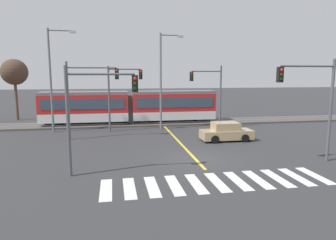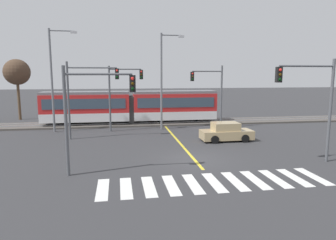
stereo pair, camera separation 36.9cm
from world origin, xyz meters
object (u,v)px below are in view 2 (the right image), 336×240
(light_rail_tram, at_px, (131,106))
(traffic_light_near_right, at_px, (313,95))
(bare_tree_far_west, at_px, (17,73))
(traffic_light_far_right, at_px, (211,88))
(traffic_light_near_left, at_px, (90,104))
(street_lamp_centre, at_px, (163,76))
(traffic_light_far_left, at_px, (121,88))
(traffic_light_mid_left, at_px, (85,88))
(street_lamp_west, at_px, (54,74))
(sedan_crossing, at_px, (226,132))

(light_rail_tram, height_order, traffic_light_near_right, traffic_light_near_right)
(bare_tree_far_west, bearing_deg, traffic_light_near_right, -42.85)
(traffic_light_near_right, relative_size, traffic_light_far_right, 1.01)
(traffic_light_near_right, relative_size, traffic_light_near_left, 1.08)
(light_rail_tram, relative_size, street_lamp_centre, 1.99)
(traffic_light_far_left, relative_size, traffic_light_mid_left, 0.96)
(traffic_light_near_right, distance_m, street_lamp_west, 21.70)
(sedan_crossing, bearing_deg, traffic_light_mid_left, 167.13)
(traffic_light_near_right, xyz_separation_m, traffic_light_mid_left, (-14.24, 9.26, 0.09))
(sedan_crossing, xyz_separation_m, traffic_light_near_left, (-10.05, -6.89, 3.16))
(sedan_crossing, bearing_deg, traffic_light_near_left, -145.57)
(sedan_crossing, relative_size, traffic_light_far_left, 0.68)
(light_rail_tram, height_order, traffic_light_near_left, traffic_light_near_left)
(sedan_crossing, xyz_separation_m, bare_tree_far_west, (-20.50, 15.05, 4.92))
(traffic_light_near_left, relative_size, street_lamp_centre, 0.63)
(light_rail_tram, distance_m, street_lamp_west, 8.51)
(light_rail_tram, bearing_deg, traffic_light_mid_left, -119.93)
(light_rail_tram, distance_m, traffic_light_far_left, 4.41)
(traffic_light_near_right, xyz_separation_m, traffic_light_far_right, (-2.50, 12.32, -0.12))
(traffic_light_far_left, height_order, traffic_light_near_left, traffic_light_far_left)
(street_lamp_centre, xyz_separation_m, bare_tree_far_west, (-16.17, 9.06, 0.37))
(light_rail_tram, bearing_deg, sedan_crossing, -52.10)
(traffic_light_mid_left, bearing_deg, light_rail_tram, 60.07)
(street_lamp_west, bearing_deg, traffic_light_near_right, -36.53)
(light_rail_tram, xyz_separation_m, traffic_light_near_left, (-2.68, -16.35, 1.81))
(light_rail_tram, relative_size, bare_tree_far_west, 2.57)
(traffic_light_mid_left, relative_size, street_lamp_west, 0.68)
(street_lamp_west, bearing_deg, light_rail_tram, 24.40)
(traffic_light_far_left, height_order, street_lamp_west, street_lamp_west)
(light_rail_tram, xyz_separation_m, bare_tree_far_west, (-13.13, 5.58, 3.57))
(traffic_light_mid_left, xyz_separation_m, street_lamp_west, (-3.17, 3.64, 1.15))
(traffic_light_far_left, bearing_deg, traffic_light_near_right, -47.49)
(street_lamp_centre, bearing_deg, sedan_crossing, -54.17)
(traffic_light_far_left, bearing_deg, street_lamp_centre, 3.81)
(bare_tree_far_west, bearing_deg, traffic_light_far_right, -24.21)
(sedan_crossing, height_order, traffic_light_mid_left, traffic_light_mid_left)
(traffic_light_near_left, bearing_deg, street_lamp_centre, 66.04)
(sedan_crossing, height_order, traffic_light_far_left, traffic_light_far_left)
(traffic_light_near_left, distance_m, traffic_light_far_right, 16.33)
(street_lamp_centre, bearing_deg, traffic_light_far_right, -4.12)
(light_rail_tram, relative_size, sedan_crossing, 4.39)
(street_lamp_centre, relative_size, bare_tree_far_west, 1.29)
(traffic_light_near_right, relative_size, bare_tree_far_west, 0.88)
(traffic_light_mid_left, bearing_deg, traffic_light_far_left, 47.25)
(traffic_light_near_right, distance_m, traffic_light_near_left, 12.97)
(sedan_crossing, xyz_separation_m, traffic_light_far_left, (-8.44, 5.72, 3.40))
(light_rail_tram, xyz_separation_m, street_lamp_west, (-7.13, -3.23, 3.35))
(traffic_light_mid_left, bearing_deg, street_lamp_west, 131.03)
(light_rail_tram, distance_m, street_lamp_centre, 5.62)
(traffic_light_near_left, height_order, street_lamp_centre, street_lamp_centre)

